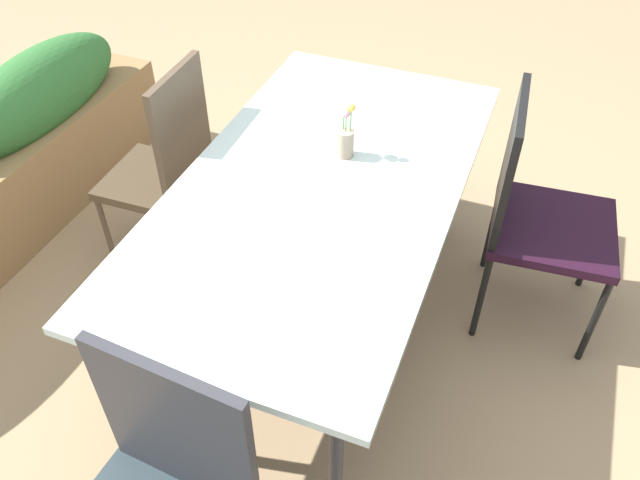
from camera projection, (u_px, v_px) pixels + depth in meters
name	position (u px, v px, depth m)	size (l,w,h in m)	color
ground_plane	(320.00, 317.00, 2.87)	(12.00, 12.00, 0.00)	#9E7F5B
dining_table	(320.00, 193.00, 2.36)	(1.84, 0.98, 0.77)	#B2C6C1
chair_near_right	(535.00, 207.00, 2.54)	(0.52, 0.52, 1.02)	black
chair_far_side	(167.00, 165.00, 2.77)	(0.42, 0.42, 1.02)	#433423
flower_vase	(345.00, 137.00, 2.40)	(0.07, 0.07, 0.22)	tan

